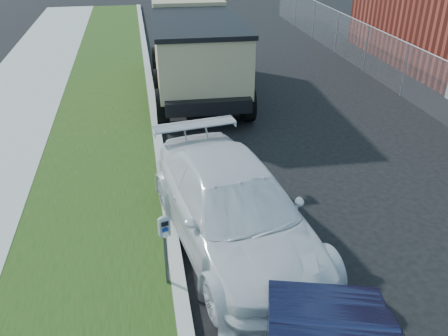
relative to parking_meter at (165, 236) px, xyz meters
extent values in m
plane|color=black|center=(2.78, 1.25, -1.09)|extent=(120.00, 120.00, 0.00)
cube|color=gray|center=(0.18, 3.25, -1.02)|extent=(0.25, 50.00, 0.15)
cube|color=#193A0F|center=(-1.42, 3.25, -1.03)|extent=(3.00, 50.00, 0.13)
plane|color=slate|center=(8.78, 8.25, -0.19)|extent=(0.00, 30.00, 30.00)
cylinder|color=#9399A1|center=(8.78, 8.25, 0.71)|extent=(0.04, 30.00, 0.04)
cylinder|color=#9399A1|center=(8.78, 8.25, -0.19)|extent=(0.06, 0.06, 1.80)
cylinder|color=#9399A1|center=(8.78, 11.25, -0.19)|extent=(0.06, 0.06, 1.80)
cylinder|color=#9399A1|center=(8.78, 14.25, -0.19)|extent=(0.06, 0.06, 1.80)
cylinder|color=#9399A1|center=(8.78, 17.25, -0.19)|extent=(0.06, 0.06, 1.80)
cylinder|color=#9399A1|center=(8.78, 20.25, -0.19)|extent=(0.06, 0.06, 1.80)
cylinder|color=#9399A1|center=(8.78, 23.25, -0.19)|extent=(0.06, 0.06, 1.80)
cylinder|color=#3F4247|center=(0.00, 0.00, -0.48)|extent=(0.08, 0.08, 0.97)
cube|color=slate|center=(0.00, 0.00, 0.17)|extent=(0.20, 0.16, 0.29)
ellipsoid|color=slate|center=(0.00, 0.00, 0.31)|extent=(0.21, 0.16, 0.11)
cube|color=black|center=(0.02, -0.06, 0.27)|extent=(0.12, 0.04, 0.08)
cube|color=navy|center=(0.01, -0.06, 0.16)|extent=(0.11, 0.03, 0.07)
cylinder|color=silver|center=(0.01, -0.06, 0.05)|extent=(0.11, 0.03, 0.11)
cube|color=#3F4247|center=(0.01, -0.06, 0.19)|extent=(0.04, 0.02, 0.05)
imported|color=silver|center=(1.36, 1.06, -0.30)|extent=(3.06, 5.73, 1.58)
cube|color=black|center=(1.77, 9.66, -0.28)|extent=(2.64, 7.21, 0.39)
cube|color=#91815D|center=(1.83, 12.23, 0.64)|extent=(2.68, 2.08, 2.24)
cube|color=black|center=(1.83, 12.23, 1.08)|extent=(2.71, 2.10, 0.67)
cube|color=#91815D|center=(1.74, 8.76, 0.64)|extent=(2.80, 4.76, 1.79)
cube|color=black|center=(1.74, 8.76, 1.57)|extent=(2.92, 4.88, 0.13)
cube|color=black|center=(1.86, 13.29, -0.37)|extent=(2.69, 0.24, 0.34)
cylinder|color=black|center=(0.54, 12.15, -0.54)|extent=(0.39, 1.13, 1.12)
cylinder|color=black|center=(3.11, 12.08, -0.54)|extent=(0.39, 1.13, 1.12)
cylinder|color=black|center=(0.47, 9.13, -0.54)|extent=(0.39, 1.13, 1.12)
cylinder|color=black|center=(3.04, 9.07, -0.54)|extent=(0.39, 1.13, 1.12)
cylinder|color=black|center=(0.41, 7.12, -0.54)|extent=(0.39, 1.13, 1.12)
cylinder|color=black|center=(2.98, 7.05, -0.54)|extent=(0.39, 1.13, 1.12)
camera|label=1|loc=(-0.18, -6.20, 4.51)|focal=38.00mm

